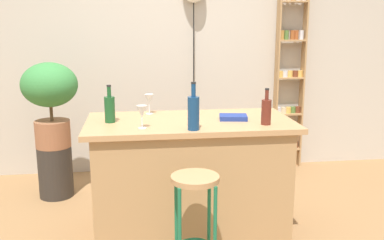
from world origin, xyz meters
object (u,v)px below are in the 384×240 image
bottle_wine_red (110,108)px  bottle_olive_oil (266,111)px  bar_stool (195,205)px  plant_stool (56,171)px  wine_glass_left (142,112)px  spice_shelf (290,76)px  cookbook (233,117)px  wine_glass_center (149,100)px  bottle_vinegar (193,112)px  potted_plant (50,95)px

bottle_wine_red → bottle_olive_oil: bearing=-11.0°
bar_stool → plant_stool: bearing=125.8°
wine_glass_left → bottle_olive_oil: bearing=0.1°
spice_shelf → wine_glass_left: size_ratio=12.75×
wine_glass_left → cookbook: (0.70, 0.19, -0.10)m
bottle_olive_oil → wine_glass_center: bottle_olive_oil is taller
wine_glass_left → spice_shelf: bearing=45.5°
bar_stool → wine_glass_center: size_ratio=4.40×
bottle_vinegar → wine_glass_center: 0.65m
bar_stool → wine_glass_left: wine_glass_left is taller
bar_stool → cookbook: bearing=59.1°
plant_stool → bottle_vinegar: 1.89m
plant_stool → bar_stool: bearing=-54.2°
bottle_wine_red → cookbook: 0.94m
spice_shelf → bottle_olive_oil: spice_shelf is taller
wine_glass_left → wine_glass_center: bearing=82.0°
bottle_vinegar → cookbook: bearing=39.6°
bottle_vinegar → bottle_olive_oil: size_ratio=1.25×
bar_stool → wine_glass_left: (-0.32, 0.45, 0.52)m
wine_glass_left → bottle_vinegar: bearing=-14.7°
potted_plant → wine_glass_center: potted_plant is taller
bottle_vinegar → cookbook: size_ratio=1.60×
bar_stool → wine_glass_left: bearing=125.1°
spice_shelf → wine_glass_center: (-1.64, -1.25, -0.02)m
plant_stool → bottle_vinegar: bearing=-46.1°
bottle_wine_red → spice_shelf: bearing=38.0°
bottle_olive_oil → potted_plant: bearing=146.7°
wine_glass_left → wine_glass_center: 0.49m
plant_stool → bottle_wine_red: size_ratio=1.77×
plant_stool → bottle_olive_oil: size_ratio=1.86×
bottle_wine_red → potted_plant: bearing=123.1°
bottle_olive_oil → spice_shelf: bearing=65.2°
bar_stool → potted_plant: size_ratio=0.90×
wine_glass_center → plant_stool: bearing=144.2°
bottle_olive_oil → wine_glass_left: bearing=-179.9°
spice_shelf → bottle_olive_oil: 1.91m
bottle_vinegar → bottle_wine_red: bottle_vinegar is taller
bar_stool → spice_shelf: (1.39, 2.18, 0.54)m
plant_stool → bottle_wine_red: bottle_wine_red is taller
spice_shelf → wine_glass_center: spice_shelf is taller
spice_shelf → bottle_wine_red: size_ratio=7.42×
bottle_vinegar → bottle_wine_red: 0.67m
potted_plant → bottle_vinegar: bearing=-46.1°
bar_stool → bottle_wine_red: size_ratio=2.56×
bar_stool → bottle_wine_red: 1.01m
potted_plant → bottle_olive_oil: potted_plant is taller
wine_glass_left → wine_glass_center: (0.07, 0.49, 0.00)m
bottle_vinegar → cookbook: (0.35, 0.29, -0.11)m
bar_stool → plant_stool: size_ratio=1.44×
bottle_olive_oil → wine_glass_center: size_ratio=1.63×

